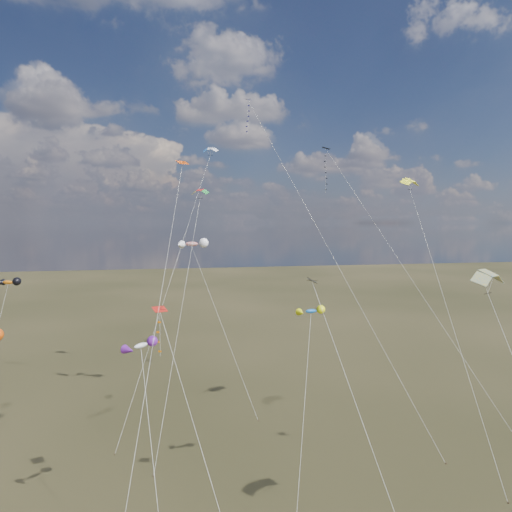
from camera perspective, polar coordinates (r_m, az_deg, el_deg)
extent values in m
cube|color=black|center=(63.03, 8.74, 13.17)|extent=(1.32, 1.34, 0.33)
cylinder|color=silver|center=(56.76, 18.65, -2.35)|extent=(14.04, 19.44, 32.30)
cube|color=#0E1443|center=(66.44, -1.04, 19.00)|extent=(1.01, 0.98, 0.28)
cylinder|color=silver|center=(53.22, 8.93, 1.23)|extent=(13.75, 26.72, 39.39)
cube|color=#332316|center=(49.73, 22.65, -22.80)|extent=(0.10, 0.10, 0.12)
cube|color=black|center=(35.82, 7.03, -3.05)|extent=(0.83, 0.88, 0.33)
cylinder|color=silver|center=(32.89, 13.37, -20.02)|extent=(3.01, 13.07, 17.89)
cube|color=red|center=(37.55, -11.95, -6.52)|extent=(1.32, 1.30, 0.31)
cylinder|color=silver|center=(34.93, -7.59, -20.62)|extent=(4.84, 10.51, 15.47)
cube|color=#E44808|center=(42.54, -9.18, 11.47)|extent=(1.22, 1.18, 0.39)
cylinder|color=silver|center=(35.97, -12.58, -9.53)|extent=(5.17, 14.39, 27.81)
cylinder|color=silver|center=(47.45, 23.23, -6.89)|extent=(0.16, 16.21, 27.09)
cube|color=#332316|center=(45.98, 29.00, -25.38)|extent=(0.10, 0.10, 0.12)
cylinder|color=silver|center=(55.48, -10.49, -1.97)|extent=(11.73, 21.67, 33.02)
cube|color=#332316|center=(49.86, -17.26, -22.59)|extent=(0.10, 0.10, 0.12)
cylinder|color=silver|center=(49.26, -9.40, -6.59)|extent=(5.75, 17.39, 26.45)
cube|color=#332316|center=(45.53, -12.70, -25.26)|extent=(0.10, 0.10, 0.12)
ellipsoid|color=orange|center=(56.81, -28.59, -2.90)|extent=(2.91, 2.30, 1.08)
ellipsoid|color=silver|center=(36.63, -14.19, -10.79)|extent=(2.52, 2.48, 0.95)
cylinder|color=silver|center=(34.22, -12.77, -23.56)|extent=(1.81, 10.13, 12.99)
ellipsoid|color=red|center=(59.36, -8.04, 1.50)|extent=(3.85, 2.62, 1.43)
cylinder|color=silver|center=(55.93, -4.17, -8.80)|extent=(6.68, 10.26, 19.66)
cube|color=#332316|center=(54.75, 0.30, -19.87)|extent=(0.10, 0.10, 0.12)
ellipsoid|color=#1156B2|center=(39.99, 6.89, -6.85)|extent=(2.18, 1.15, 0.89)
cylinder|color=silver|center=(37.34, 5.95, -19.52)|extent=(4.21, 9.30, 14.75)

